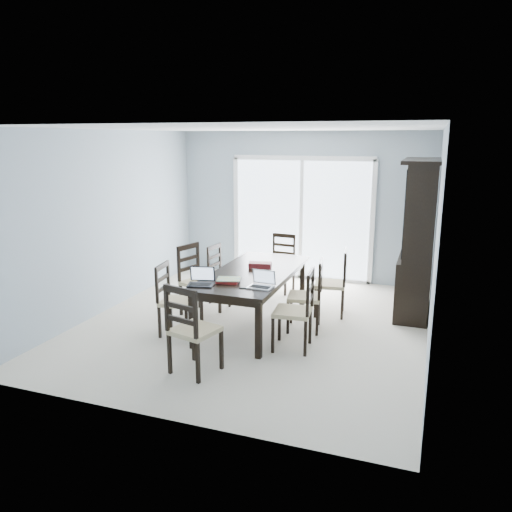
# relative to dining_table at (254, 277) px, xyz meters

# --- Properties ---
(floor) EXTENTS (5.00, 5.00, 0.00)m
(floor) POSITION_rel_dining_table_xyz_m (0.00, 0.00, -0.67)
(floor) COLOR beige
(floor) RESTS_ON ground
(ceiling) EXTENTS (5.00, 5.00, 0.00)m
(ceiling) POSITION_rel_dining_table_xyz_m (0.00, 0.00, 1.93)
(ceiling) COLOR white
(ceiling) RESTS_ON back_wall
(back_wall) EXTENTS (4.50, 0.02, 2.60)m
(back_wall) POSITION_rel_dining_table_xyz_m (0.00, 2.50, 0.63)
(back_wall) COLOR #8F9FAA
(back_wall) RESTS_ON floor
(wall_left) EXTENTS (0.02, 5.00, 2.60)m
(wall_left) POSITION_rel_dining_table_xyz_m (-2.25, 0.00, 0.63)
(wall_left) COLOR #8F9FAA
(wall_left) RESTS_ON floor
(wall_right) EXTENTS (0.02, 5.00, 2.60)m
(wall_right) POSITION_rel_dining_table_xyz_m (2.25, 0.00, 0.63)
(wall_right) COLOR #8F9FAA
(wall_right) RESTS_ON floor
(balcony) EXTENTS (4.50, 2.00, 0.10)m
(balcony) POSITION_rel_dining_table_xyz_m (0.00, 3.50, -0.72)
(balcony) COLOR gray
(balcony) RESTS_ON ground
(railing) EXTENTS (4.50, 0.06, 1.10)m
(railing) POSITION_rel_dining_table_xyz_m (0.00, 4.50, -0.12)
(railing) COLOR #99999E
(railing) RESTS_ON balcony
(dining_table) EXTENTS (1.00, 2.20, 0.75)m
(dining_table) POSITION_rel_dining_table_xyz_m (0.00, 0.00, 0.00)
(dining_table) COLOR black
(dining_table) RESTS_ON floor
(china_hutch) EXTENTS (0.50, 1.38, 2.20)m
(china_hutch) POSITION_rel_dining_table_xyz_m (2.02, 1.25, 0.40)
(china_hutch) COLOR black
(china_hutch) RESTS_ON floor
(sliding_door) EXTENTS (2.52, 0.05, 2.18)m
(sliding_door) POSITION_rel_dining_table_xyz_m (0.00, 2.48, 0.41)
(sliding_door) COLOR silver
(sliding_door) RESTS_ON floor
(chair_left_near) EXTENTS (0.46, 0.45, 1.07)m
(chair_left_near) POSITION_rel_dining_table_xyz_m (-0.89, -0.66, -0.11)
(chair_left_near) COLOR black
(chair_left_near) RESTS_ON floor
(chair_left_mid) EXTENTS (0.55, 0.54, 1.16)m
(chair_left_mid) POSITION_rel_dining_table_xyz_m (-0.96, 0.15, -0.06)
(chair_left_mid) COLOR black
(chair_left_mid) RESTS_ON floor
(chair_left_far) EXTENTS (0.44, 0.43, 1.02)m
(chair_left_far) POSITION_rel_dining_table_xyz_m (-0.83, 0.75, -0.13)
(chair_left_far) COLOR black
(chair_left_far) RESTS_ON floor
(chair_right_near) EXTENTS (0.48, 0.47, 1.14)m
(chair_right_near) POSITION_rel_dining_table_xyz_m (0.80, -0.58, -0.07)
(chair_right_near) COLOR black
(chair_right_near) RESTS_ON floor
(chair_right_mid) EXTENTS (0.49, 0.48, 1.11)m
(chair_right_mid) POSITION_rel_dining_table_xyz_m (0.78, 0.06, -0.09)
(chair_right_mid) COLOR black
(chair_right_mid) RESTS_ON floor
(chair_right_far) EXTENTS (0.48, 0.47, 1.11)m
(chair_right_far) POSITION_rel_dining_table_xyz_m (0.98, 0.75, -0.09)
(chair_right_far) COLOR black
(chair_right_far) RESTS_ON floor
(chair_end_near) EXTENTS (0.53, 0.54, 1.17)m
(chair_end_near) POSITION_rel_dining_table_xyz_m (-0.14, -1.64, -0.06)
(chair_end_near) COLOR black
(chair_end_near) RESTS_ON floor
(chair_end_far) EXTENTS (0.45, 0.46, 1.08)m
(chair_end_far) POSITION_rel_dining_table_xyz_m (-0.11, 1.65, -0.10)
(chair_end_far) COLOR black
(chair_end_far) RESTS_ON floor
(laptop_dark) EXTENTS (0.35, 0.28, 0.21)m
(laptop_dark) POSITION_rel_dining_table_xyz_m (-0.38, -0.84, 0.13)
(laptop_dark) COLOR black
(laptop_dark) RESTS_ON dining_table
(laptop_silver) EXTENTS (0.30, 0.22, 0.20)m
(laptop_silver) POSITION_rel_dining_table_xyz_m (0.33, -0.69, 0.13)
(laptop_silver) COLOR #B9B9BC
(laptop_silver) RESTS_ON dining_table
(book_stack) EXTENTS (0.34, 0.29, 0.05)m
(book_stack) POSITION_rel_dining_table_xyz_m (-0.12, -0.60, 0.10)
(book_stack) COLOR maroon
(book_stack) RESTS_ON dining_table
(cell_phone) EXTENTS (0.10, 0.06, 0.01)m
(cell_phone) POSITION_rel_dining_table_xyz_m (0.15, -0.77, 0.08)
(cell_phone) COLOR black
(cell_phone) RESTS_ON dining_table
(game_box) EXTENTS (0.33, 0.21, 0.08)m
(game_box) POSITION_rel_dining_table_xyz_m (0.02, 0.18, 0.11)
(game_box) COLOR #541110
(game_box) RESTS_ON dining_table
(hot_tub) EXTENTS (1.84, 1.69, 0.85)m
(hot_tub) POSITION_rel_dining_table_xyz_m (-0.22, 3.60, -0.25)
(hot_tub) COLOR brown
(hot_tub) RESTS_ON balcony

